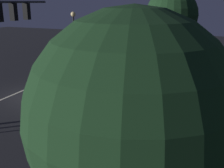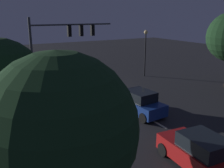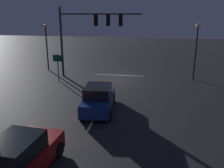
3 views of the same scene
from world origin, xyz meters
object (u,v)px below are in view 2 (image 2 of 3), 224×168
at_px(traffic_signal_assembly, 63,39).
at_px(route_sign, 42,79).
at_px(car_distant, 201,153).
at_px(tree_right_near, 60,130).
at_px(street_lamp_left_kerb, 145,45).
at_px(car_approaching, 138,102).

relative_size(traffic_signal_assembly, route_sign, 3.10).
height_order(car_distant, route_sign, route_sign).
bearing_deg(tree_right_near, car_distant, -171.92).
xyz_separation_m(car_distant, street_lamp_left_kerb, (-8.80, -16.02, 2.84)).
xyz_separation_m(car_distant, route_sign, (3.66, -13.26, 1.02)).
distance_m(traffic_signal_assembly, car_distant, 15.77).
bearing_deg(traffic_signal_assembly, tree_right_near, 70.68).
height_order(traffic_signal_assembly, car_distant, traffic_signal_assembly).
distance_m(car_distant, street_lamp_left_kerb, 18.49).
height_order(route_sign, tree_right_near, tree_right_near).
xyz_separation_m(street_lamp_left_kerb, tree_right_near, (15.58, 16.98, 0.37)).
bearing_deg(route_sign, street_lamp_left_kerb, -167.54).
bearing_deg(car_distant, route_sign, -74.56).
bearing_deg(car_distant, traffic_signal_assembly, -85.79).
bearing_deg(car_distant, tree_right_near, 8.08).
bearing_deg(traffic_signal_assembly, car_distant, 94.21).
xyz_separation_m(car_distant, tree_right_near, (6.79, 0.96, 3.22)).
relative_size(traffic_signal_assembly, car_distant, 1.75).
relative_size(route_sign, tree_right_near, 0.41).
bearing_deg(car_distant, car_approaching, -102.27).
height_order(street_lamp_left_kerb, tree_right_near, tree_right_near).
bearing_deg(route_sign, car_approaching, 130.01).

